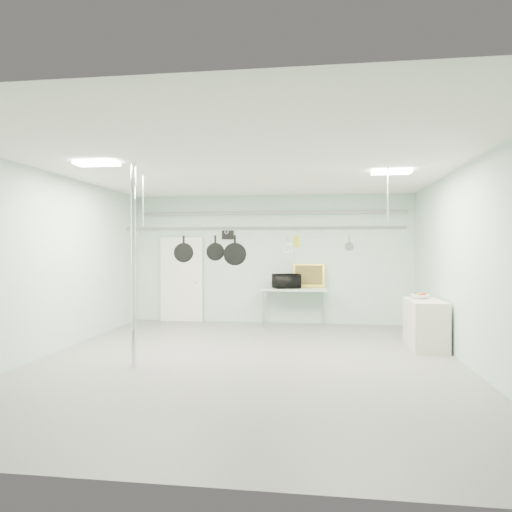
# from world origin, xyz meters

# --- Properties ---
(floor) EXTENTS (8.00, 8.00, 0.00)m
(floor) POSITION_xyz_m (0.00, 0.00, 0.00)
(floor) COLOR gray
(floor) RESTS_ON ground
(ceiling) EXTENTS (7.00, 8.00, 0.02)m
(ceiling) POSITION_xyz_m (0.00, 0.00, 3.19)
(ceiling) COLOR silver
(ceiling) RESTS_ON back_wall
(back_wall) EXTENTS (7.00, 0.02, 3.20)m
(back_wall) POSITION_xyz_m (0.00, 3.99, 1.60)
(back_wall) COLOR #ACCEC2
(back_wall) RESTS_ON floor
(right_wall) EXTENTS (0.02, 8.00, 3.20)m
(right_wall) POSITION_xyz_m (3.49, 0.00, 1.60)
(right_wall) COLOR #ACCEC2
(right_wall) RESTS_ON floor
(door) EXTENTS (1.10, 0.10, 2.20)m
(door) POSITION_xyz_m (-2.30, 3.94, 1.05)
(door) COLOR silver
(door) RESTS_ON floor
(wall_vent) EXTENTS (0.30, 0.04, 0.30)m
(wall_vent) POSITION_xyz_m (-1.10, 3.97, 2.25)
(wall_vent) COLOR black
(wall_vent) RESTS_ON back_wall
(conduit_pipe) EXTENTS (6.60, 0.07, 0.07)m
(conduit_pipe) POSITION_xyz_m (0.00, 3.90, 2.75)
(conduit_pipe) COLOR gray
(conduit_pipe) RESTS_ON back_wall
(chrome_pole) EXTENTS (0.08, 0.08, 3.20)m
(chrome_pole) POSITION_xyz_m (-1.70, -0.60, 1.60)
(chrome_pole) COLOR silver
(chrome_pole) RESTS_ON floor
(prep_table) EXTENTS (1.60, 0.70, 0.91)m
(prep_table) POSITION_xyz_m (0.60, 3.60, 0.83)
(prep_table) COLOR #ACCAB8
(prep_table) RESTS_ON floor
(side_cabinet) EXTENTS (0.60, 1.20, 0.90)m
(side_cabinet) POSITION_xyz_m (3.15, 1.40, 0.45)
(side_cabinet) COLOR beige
(side_cabinet) RESTS_ON floor
(pot_rack) EXTENTS (4.80, 0.06, 1.00)m
(pot_rack) POSITION_xyz_m (0.20, 0.30, 2.23)
(pot_rack) COLOR #B7B7BC
(pot_rack) RESTS_ON ceiling
(light_panel_left) EXTENTS (0.65, 0.30, 0.05)m
(light_panel_left) POSITION_xyz_m (-2.20, -0.80, 3.16)
(light_panel_left) COLOR white
(light_panel_left) RESTS_ON ceiling
(light_panel_right) EXTENTS (0.65, 0.30, 0.05)m
(light_panel_right) POSITION_xyz_m (2.40, 0.60, 3.16)
(light_panel_right) COLOR white
(light_panel_right) RESTS_ON ceiling
(microwave) EXTENTS (0.73, 0.62, 0.34)m
(microwave) POSITION_xyz_m (0.42, 3.58, 1.08)
(microwave) COLOR black
(microwave) RESTS_ON prep_table
(coffee_canister) EXTENTS (0.24, 0.24, 0.22)m
(coffee_canister) POSITION_xyz_m (0.47, 3.57, 1.02)
(coffee_canister) COLOR silver
(coffee_canister) RESTS_ON prep_table
(painting_large) EXTENTS (0.78, 0.15, 0.58)m
(painting_large) POSITION_xyz_m (0.95, 3.90, 1.20)
(painting_large) COLOR yellow
(painting_large) RESTS_ON prep_table
(painting_small) EXTENTS (0.30, 0.10, 0.25)m
(painting_small) POSITION_xyz_m (1.07, 3.90, 1.03)
(painting_small) COLOR black
(painting_small) RESTS_ON prep_table
(fruit_bowl) EXTENTS (0.40, 0.40, 0.08)m
(fruit_bowl) POSITION_xyz_m (3.10, 1.62, 0.94)
(fruit_bowl) COLOR white
(fruit_bowl) RESTS_ON side_cabinet
(skillet_left) EXTENTS (0.33, 0.21, 0.47)m
(skillet_left) POSITION_xyz_m (-1.16, 0.30, 1.85)
(skillet_left) COLOR black
(skillet_left) RESTS_ON pot_rack
(skillet_mid) EXTENTS (0.31, 0.09, 0.42)m
(skillet_mid) POSITION_xyz_m (-0.60, 0.30, 1.88)
(skillet_mid) COLOR black
(skillet_mid) RESTS_ON pot_rack
(skillet_right) EXTENTS (0.39, 0.13, 0.53)m
(skillet_right) POSITION_xyz_m (-0.25, 0.30, 1.82)
(skillet_right) COLOR black
(skillet_right) RESTS_ON pot_rack
(whisk) EXTENTS (0.22, 0.22, 0.31)m
(whisk) POSITION_xyz_m (0.66, 0.30, 1.93)
(whisk) COLOR #A7A6AB
(whisk) RESTS_ON pot_rack
(grater) EXTENTS (0.09, 0.05, 0.22)m
(grater) POSITION_xyz_m (0.80, 0.30, 1.98)
(grater) COLOR gold
(grater) RESTS_ON pot_rack
(saucepan) EXTENTS (0.17, 0.12, 0.27)m
(saucepan) POSITION_xyz_m (1.68, 0.30, 1.95)
(saucepan) COLOR #B7B8BC
(saucepan) RESTS_ON pot_rack
(fruit_cluster) EXTENTS (0.24, 0.24, 0.09)m
(fruit_cluster) POSITION_xyz_m (3.10, 1.62, 0.98)
(fruit_cluster) COLOR #A6230F
(fruit_cluster) RESTS_ON fruit_bowl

